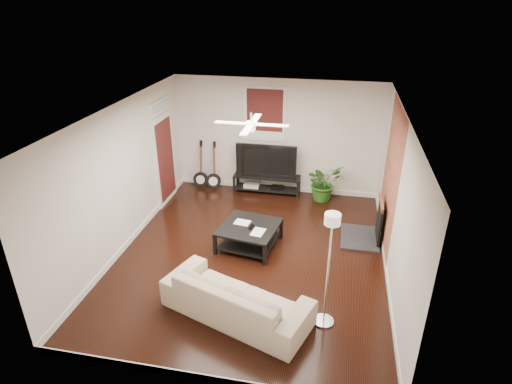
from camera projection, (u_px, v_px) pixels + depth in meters
room at (252, 189)px, 7.58m from camera, size 5.01×6.01×2.81m
brick_accent at (391, 178)px, 8.02m from camera, size 0.02×2.20×2.80m
fireplace at (369, 220)px, 8.48m from camera, size 0.80×1.10×0.92m
window_back at (265, 114)px, 10.02m from camera, size 1.00×0.06×1.30m
door_left at (164, 151)px, 9.75m from camera, size 0.08×1.00×2.50m
tv_stand at (267, 184)px, 10.58m from camera, size 1.64×0.44×0.46m
tv at (267, 159)px, 10.31m from camera, size 1.47×0.19×0.85m
coffee_table at (249, 236)px, 8.37m from camera, size 1.23×1.23×0.45m
sofa at (236, 297)px, 6.53m from camera, size 2.51×1.66×0.68m
floor_lamp at (328, 271)px, 6.11m from camera, size 0.40×0.40×1.91m
potted_plant at (323, 182)px, 10.12m from camera, size 1.08×1.07×0.91m
guitar_left at (200, 165)px, 10.68m from camera, size 0.40×0.30×1.23m
guitar_right at (213, 166)px, 10.60m from camera, size 0.43×0.34×1.23m
ceiling_fan at (251, 124)px, 7.06m from camera, size 1.24×1.24×0.32m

